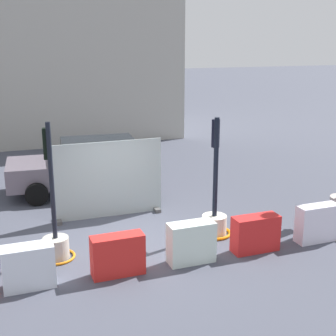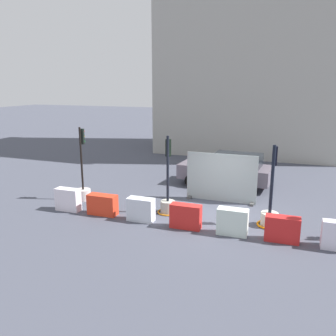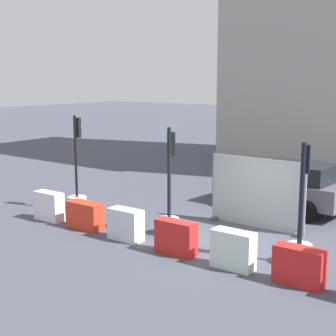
{
  "view_description": "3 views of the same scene",
  "coord_description": "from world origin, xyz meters",
  "px_view_note": "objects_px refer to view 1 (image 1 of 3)",
  "views": [
    {
      "loc": [
        -2.77,
        -10.17,
        4.75
      ],
      "look_at": [
        0.9,
        0.23,
        1.7
      ],
      "focal_mm": 50.7,
      "sensor_mm": 36.0,
      "label": 1
    },
    {
      "loc": [
        2.63,
        -12.42,
        4.93
      ],
      "look_at": [
        -2.07,
        0.24,
        1.69
      ],
      "focal_mm": 37.28,
      "sensor_mm": 36.0,
      "label": 2
    },
    {
      "loc": [
        6.3,
        -11.15,
        4.4
      ],
      "look_at": [
        -1.98,
        -0.19,
        1.9
      ],
      "focal_mm": 53.17,
      "sensor_mm": 36.0,
      "label": 3
    }
  ],
  "objects_px": {
    "construction_barrier_4": "(191,243)",
    "car_grey_saloon": "(85,165)",
    "traffic_light_1": "(55,234)",
    "construction_barrier_5": "(255,234)",
    "construction_barrier_3": "(118,255)",
    "construction_barrier_6": "(317,223)",
    "construction_barrier_2": "(28,267)",
    "traffic_light_2": "(214,215)"
  },
  "relations": [
    {
      "from": "construction_barrier_4",
      "to": "car_grey_saloon",
      "type": "xyz_separation_m",
      "value": [
        -1.27,
        5.76,
        0.38
      ]
    },
    {
      "from": "traffic_light_1",
      "to": "construction_barrier_5",
      "type": "relative_size",
      "value": 2.8
    },
    {
      "from": "construction_barrier_3",
      "to": "construction_barrier_6",
      "type": "distance_m",
      "value": 4.9
    },
    {
      "from": "traffic_light_1",
      "to": "construction_barrier_5",
      "type": "xyz_separation_m",
      "value": [
        4.35,
        -1.15,
        -0.16
      ]
    },
    {
      "from": "construction_barrier_6",
      "to": "car_grey_saloon",
      "type": "bearing_deg",
      "value": 128.35
    },
    {
      "from": "construction_barrier_2",
      "to": "car_grey_saloon",
      "type": "relative_size",
      "value": 0.22
    },
    {
      "from": "construction_barrier_2",
      "to": "traffic_light_2",
      "type": "bearing_deg",
      "value": 14.51
    },
    {
      "from": "traffic_light_2",
      "to": "construction_barrier_3",
      "type": "height_order",
      "value": "traffic_light_2"
    },
    {
      "from": "traffic_light_1",
      "to": "traffic_light_2",
      "type": "height_order",
      "value": "traffic_light_1"
    },
    {
      "from": "traffic_light_2",
      "to": "construction_barrier_4",
      "type": "height_order",
      "value": "traffic_light_2"
    },
    {
      "from": "traffic_light_1",
      "to": "traffic_light_2",
      "type": "distance_m",
      "value": 3.87
    },
    {
      "from": "traffic_light_1",
      "to": "construction_barrier_4",
      "type": "xyz_separation_m",
      "value": [
        2.75,
        -1.18,
        -0.12
      ]
    },
    {
      "from": "construction_barrier_2",
      "to": "construction_barrier_5",
      "type": "bearing_deg",
      "value": -0.16
    },
    {
      "from": "construction_barrier_3",
      "to": "construction_barrier_6",
      "type": "relative_size",
      "value": 1.04
    },
    {
      "from": "traffic_light_1",
      "to": "car_grey_saloon",
      "type": "xyz_separation_m",
      "value": [
        1.48,
        4.58,
        0.26
      ]
    },
    {
      "from": "traffic_light_2",
      "to": "construction_barrier_4",
      "type": "xyz_separation_m",
      "value": [
        -1.11,
        -1.22,
        -0.04
      ]
    },
    {
      "from": "construction_barrier_3",
      "to": "construction_barrier_4",
      "type": "bearing_deg",
      "value": 0.8
    },
    {
      "from": "construction_barrier_4",
      "to": "construction_barrier_6",
      "type": "height_order",
      "value": "construction_barrier_4"
    },
    {
      "from": "construction_barrier_4",
      "to": "construction_barrier_5",
      "type": "distance_m",
      "value": 1.6
    },
    {
      "from": "traffic_light_1",
      "to": "construction_barrier_3",
      "type": "distance_m",
      "value": 1.65
    },
    {
      "from": "construction_barrier_2",
      "to": "construction_barrier_5",
      "type": "distance_m",
      "value": 5.0
    },
    {
      "from": "traffic_light_2",
      "to": "construction_barrier_3",
      "type": "xyz_separation_m",
      "value": [
        -2.75,
        -1.24,
        -0.06
      ]
    },
    {
      "from": "construction_barrier_6",
      "to": "traffic_light_2",
      "type": "bearing_deg",
      "value": 151.1
    },
    {
      "from": "construction_barrier_5",
      "to": "construction_barrier_2",
      "type": "bearing_deg",
      "value": 179.84
    },
    {
      "from": "traffic_light_1",
      "to": "construction_barrier_4",
      "type": "distance_m",
      "value": 3.0
    },
    {
      "from": "traffic_light_2",
      "to": "construction_barrier_6",
      "type": "height_order",
      "value": "traffic_light_2"
    },
    {
      "from": "construction_barrier_4",
      "to": "construction_barrier_5",
      "type": "bearing_deg",
      "value": 1.27
    },
    {
      "from": "construction_barrier_2",
      "to": "construction_barrier_4",
      "type": "distance_m",
      "value": 3.4
    },
    {
      "from": "car_grey_saloon",
      "to": "construction_barrier_3",
      "type": "bearing_deg",
      "value": -93.58
    },
    {
      "from": "traffic_light_1",
      "to": "construction_barrier_3",
      "type": "xyz_separation_m",
      "value": [
        1.12,
        -1.21,
        -0.14
      ]
    },
    {
      "from": "construction_barrier_2",
      "to": "construction_barrier_5",
      "type": "relative_size",
      "value": 0.92
    },
    {
      "from": "construction_barrier_5",
      "to": "construction_barrier_6",
      "type": "bearing_deg",
      "value": -0.21
    },
    {
      "from": "construction_barrier_3",
      "to": "construction_barrier_5",
      "type": "xyz_separation_m",
      "value": [
        3.23,
        0.06,
        -0.01
      ]
    },
    {
      "from": "construction_barrier_6",
      "to": "construction_barrier_2",
      "type": "bearing_deg",
      "value": 179.83
    },
    {
      "from": "traffic_light_2",
      "to": "construction_barrier_3",
      "type": "distance_m",
      "value": 3.02
    },
    {
      "from": "construction_barrier_2",
      "to": "construction_barrier_3",
      "type": "relative_size",
      "value": 0.92
    },
    {
      "from": "car_grey_saloon",
      "to": "traffic_light_1",
      "type": "bearing_deg",
      "value": -107.9
    },
    {
      "from": "traffic_light_2",
      "to": "construction_barrier_3",
      "type": "relative_size",
      "value": 2.69
    },
    {
      "from": "traffic_light_1",
      "to": "construction_barrier_6",
      "type": "relative_size",
      "value": 2.92
    },
    {
      "from": "traffic_light_2",
      "to": "car_grey_saloon",
      "type": "distance_m",
      "value": 5.15
    },
    {
      "from": "traffic_light_2",
      "to": "construction_barrier_2",
      "type": "bearing_deg",
      "value": -165.49
    },
    {
      "from": "construction_barrier_5",
      "to": "car_grey_saloon",
      "type": "distance_m",
      "value": 6.42
    }
  ]
}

